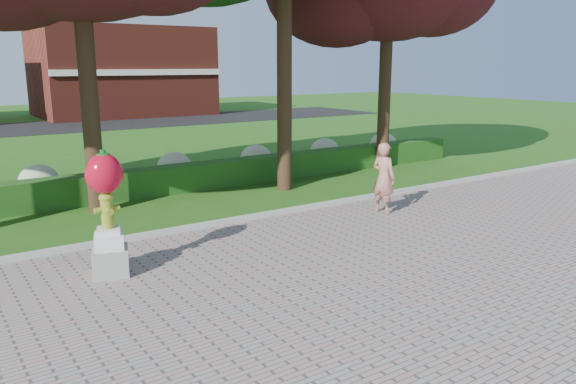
% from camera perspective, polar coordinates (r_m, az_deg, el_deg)
% --- Properties ---
extents(ground, '(100.00, 100.00, 0.00)m').
position_cam_1_polar(ground, '(10.90, 0.50, -7.16)').
color(ground, '#2A5715').
rests_on(ground, ground).
extents(walkway, '(40.00, 14.00, 0.04)m').
position_cam_1_polar(walkway, '(8.21, 17.16, -14.64)').
color(walkway, gray).
rests_on(walkway, ground).
extents(curb, '(40.00, 0.18, 0.15)m').
position_cam_1_polar(curb, '(13.33, -6.87, -3.16)').
color(curb, '#ADADA5').
rests_on(curb, ground).
extents(lawn_hedge, '(24.00, 0.70, 0.80)m').
position_cam_1_polar(lawn_hedge, '(16.82, -13.21, 1.08)').
color(lawn_hedge, '#1A4313').
rests_on(lawn_hedge, ground).
extents(hydrangea_row, '(20.10, 1.10, 0.99)m').
position_cam_1_polar(hydrangea_row, '(17.91, -12.70, 2.30)').
color(hydrangea_row, '#A7B187').
rests_on(hydrangea_row, ground).
extents(street, '(50.00, 8.00, 0.02)m').
position_cam_1_polar(street, '(37.07, -25.12, 5.87)').
color(street, black).
rests_on(street, ground).
extents(building_right, '(12.00, 8.00, 6.40)m').
position_cam_1_polar(building_right, '(44.62, -16.50, 11.64)').
color(building_right, maroon).
rests_on(building_right, ground).
extents(hydrant_sculpture, '(0.77, 0.77, 2.26)m').
position_cam_1_polar(hydrant_sculpture, '(10.33, -17.91, -1.74)').
color(hydrant_sculpture, gray).
rests_on(hydrant_sculpture, walkway).
extents(woman, '(0.54, 0.72, 1.80)m').
position_cam_1_polar(woman, '(14.30, 9.69, 1.41)').
color(woman, '#AE7163').
rests_on(woman, walkway).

